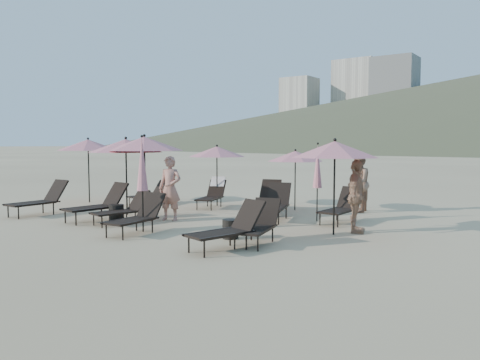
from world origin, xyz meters
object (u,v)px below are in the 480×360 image
Objects in this scene: beachgoer_a at (170,188)px; lounger_3 at (137,216)px; lounger_11 at (342,207)px; umbrella_open_0 at (126,146)px; side_table_0 at (116,213)px; side_table_1 at (230,229)px; beachgoer_c at (356,196)px; lounger_7 at (149,193)px; umbrella_open_3 at (217,152)px; lounger_9 at (266,198)px; lounger_0 at (40,199)px; lounger_6 at (159,192)px; beachgoer_b at (358,183)px; umbrella_open_1 at (144,144)px; umbrella_open_4 at (295,156)px; umbrella_open_5 at (88,145)px; lounger_5 at (258,224)px; umbrella_open_2 at (335,149)px; lounger_2 at (123,208)px; lounger_8 at (213,193)px; lounger_10 at (275,203)px; umbrella_closed_0 at (142,165)px; umbrella_closed_1 at (318,167)px; lounger_1 at (98,204)px.

lounger_3 is at bearing -86.09° from beachgoer_a.
umbrella_open_0 is at bearing -155.04° from lounger_11.
side_table_0 is 1.06× the size of side_table_1.
lounger_7 is at bearing 67.52° from beachgoer_c.
umbrella_open_3 is 1.18× the size of beachgoer_a.
lounger_0 is at bearing -156.96° from lounger_9.
lounger_9 reaches higher than side_table_0.
lounger_6 is 4.45m from lounger_9.
beachgoer_b reaches higher than lounger_9.
umbrella_open_1 is 5.57× the size of side_table_1.
lounger_3 is at bearing -101.81° from umbrella_open_4.
umbrella_open_5 reaches higher than lounger_9.
lounger_5 is (7.85, 0.44, -0.05)m from lounger_0.
lounger_11 is 2.49m from umbrella_open_2.
umbrella_open_3 is (-4.68, 4.49, 1.50)m from lounger_5.
umbrella_open_4 is at bearing 42.43° from lounger_0.
umbrella_open_1 is 1.32× the size of beachgoer_b.
lounger_11 reaches higher than lounger_3.
lounger_9 is 0.99× the size of beachgoer_b.
lounger_6 is (-2.34, 3.75, -0.01)m from lounger_2.
lounger_8 and lounger_10 have the same top height.
umbrella_open_1 is 1.03× the size of umbrella_closed_0.
umbrella_closed_1 is 4.71× the size of side_table_0.
lounger_11 is 5.64m from umbrella_closed_0.
lounger_8 is at bearing 84.22° from side_table_0.
lounger_7 is 0.90× the size of lounger_8.
lounger_3 reaches higher than side_table_1.
lounger_7 is at bearing -179.09° from umbrella_closed_1.
umbrella_open_3 is at bearing 172.96° from lounger_11.
lounger_0 is at bearing -151.52° from lounger_11.
lounger_9 is at bearing 13.88° from umbrella_open_5.
beachgoer_b is at bearing 19.11° from lounger_9.
lounger_11 is 3.78× the size of side_table_1.
umbrella_open_0 is (-3.24, -3.00, 1.68)m from lounger_9.
lounger_2 is 1.61m from lounger_3.
lounger_2 is at bearing -107.36° from lounger_8.
side_table_0 is at bearing -163.76° from umbrella_open_2.
umbrella_closed_1 is at bearing -12.11° from lounger_6.
lounger_0 reaches higher than lounger_6.
umbrella_closed_0 is (1.35, -0.52, 1.27)m from lounger_2.
umbrella_open_5 reaches higher than umbrella_open_0.
lounger_0 is at bearing 178.76° from umbrella_closed_0.
lounger_1 is at bearing -33.75° from umbrella_open_5.
lounger_7 is at bearing 173.16° from lounger_9.
lounger_10 is 1.03× the size of beachgoer_a.
lounger_10 is at bearing 60.74° from lounger_3.
lounger_10 is (6.48, 3.46, -0.01)m from lounger_0.
umbrella_open_0 reaches higher than beachgoer_c.
side_table_1 is at bearing -15.80° from umbrella_open_5.
lounger_7 is at bearing 127.69° from lounger_3.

